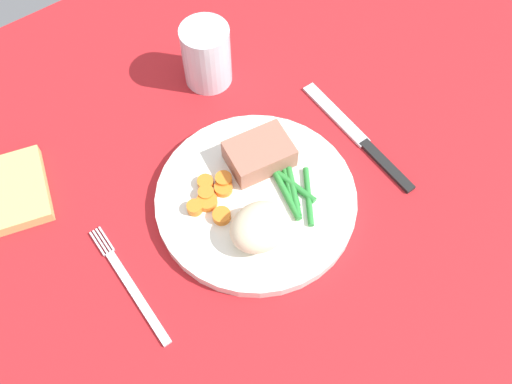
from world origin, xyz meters
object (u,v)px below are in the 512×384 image
object	(u,v)px
water_glass	(207,59)
knife	(359,138)
meat_portion	(259,154)
napkin	(2,195)
dinner_plate	(256,199)
fork	(130,285)

from	to	relation	value
water_glass	knife	bearing A→B (deg)	-63.46
meat_portion	napkin	xyz separation A→B (cm)	(-27.93, 14.87, -2.36)
meat_portion	water_glass	distance (cm)	16.41
knife	meat_portion	bearing A→B (deg)	164.02
meat_portion	water_glass	xyz separation A→B (cm)	(3.05, 16.11, 0.62)
meat_portion	knife	world-z (taller)	meat_portion
dinner_plate	napkin	xyz separation A→B (cm)	(-24.66, 18.69, -0.01)
fork	knife	distance (cm)	34.13
meat_portion	napkin	world-z (taller)	meat_portion
meat_portion	water_glass	size ratio (longest dim) A/B	0.87
water_glass	fork	bearing A→B (deg)	-139.97
dinner_plate	fork	distance (cm)	17.72
dinner_plate	napkin	world-z (taller)	same
knife	water_glass	size ratio (longest dim) A/B	2.32
water_glass	napkin	xyz separation A→B (cm)	(-30.98, -1.24, -2.98)
fork	water_glass	xyz separation A→B (cm)	(24.04, 20.19, 3.57)
dinner_plate	knife	xyz separation A→B (cm)	(16.42, -0.29, -0.60)
water_glass	napkin	size ratio (longest dim) A/B	0.82
knife	water_glass	world-z (taller)	water_glass
dinner_plate	fork	world-z (taller)	dinner_plate
fork	water_glass	distance (cm)	31.59
dinner_plate	water_glass	size ratio (longest dim) A/B	2.74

